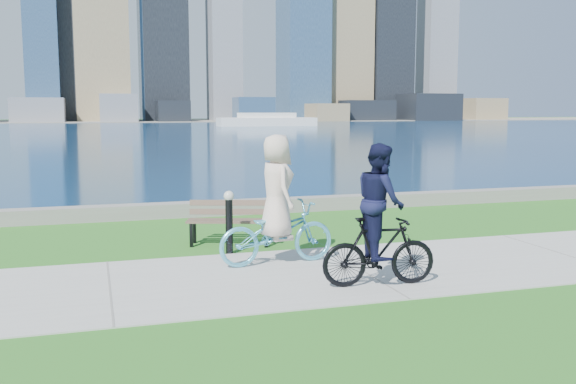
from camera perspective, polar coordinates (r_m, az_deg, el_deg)
name	(u,v)px	position (r m, az deg, el deg)	size (l,w,h in m)	color
ground	(360,270)	(10.77, 6.40, -6.93)	(320.00, 320.00, 0.00)	#215F19
concrete_path	(360,270)	(10.77, 6.40, -6.88)	(80.00, 3.50, 0.02)	#9C9C97
seawall	(264,206)	(16.50, -2.15, -1.24)	(90.00, 0.50, 0.35)	slate
bay_water	(127,130)	(81.72, -14.10, 5.35)	(320.00, 131.00, 0.01)	navy
far_shore	(112,121)	(139.65, -15.35, 6.11)	(320.00, 30.00, 0.12)	gray
city_skyline	(135,1)	(141.05, -13.47, 16.20)	(177.10, 22.32, 76.00)	#7F6E4E
ferry_far	(267,121)	(98.06, -1.91, 6.37)	(14.85, 4.24, 2.02)	silver
park_bench	(230,218)	(12.67, -5.17, -2.32)	(1.75, 1.06, 0.86)	black
bollard_lamp	(229,218)	(11.79, -5.26, -2.32)	(0.19, 0.19, 1.18)	black
cyclist_woman	(277,216)	(10.91, -1.02, -2.18)	(0.89, 2.10, 2.22)	#5BBEDF
cyclist_man	(380,226)	(9.64, 8.14, -3.05)	(0.73, 1.78, 2.14)	black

